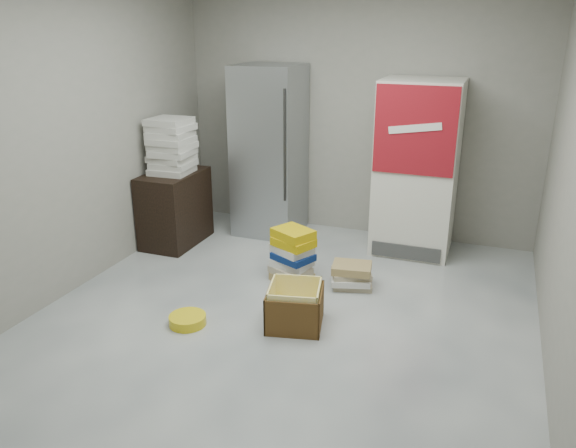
# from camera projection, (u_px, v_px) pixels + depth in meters

# --- Properties ---
(ground) EXTENTS (5.00, 5.00, 0.00)m
(ground) POSITION_uv_depth(u_px,v_px,m) (273.00, 331.00, 4.49)
(ground) COLOR silver
(ground) RESTS_ON ground
(room_shell) EXTENTS (4.04, 5.04, 2.82)m
(room_shell) POSITION_uv_depth(u_px,v_px,m) (271.00, 103.00, 3.88)
(room_shell) COLOR gray
(room_shell) RESTS_ON ground
(steel_fridge) EXTENTS (0.70, 0.72, 1.90)m
(steel_fridge) POSITION_uv_depth(u_px,v_px,m) (270.00, 151.00, 6.34)
(steel_fridge) COLOR #ACAFB4
(steel_fridge) RESTS_ON ground
(coke_cooler) EXTENTS (0.80, 0.73, 1.80)m
(coke_cooler) POSITION_uv_depth(u_px,v_px,m) (417.00, 168.00, 5.80)
(coke_cooler) COLOR silver
(coke_cooler) RESTS_ON ground
(wood_shelf) EXTENTS (0.50, 0.80, 0.80)m
(wood_shelf) POSITION_uv_depth(u_px,v_px,m) (175.00, 208.00, 6.16)
(wood_shelf) COLOR black
(wood_shelf) RESTS_ON ground
(supply_box_stack) EXTENTS (0.45, 0.44, 0.58)m
(supply_box_stack) POSITION_uv_depth(u_px,v_px,m) (172.00, 146.00, 5.92)
(supply_box_stack) COLOR beige
(supply_box_stack) RESTS_ON wood_shelf
(phonebook_stack_main) EXTENTS (0.46, 0.42, 0.52)m
(phonebook_stack_main) POSITION_uv_depth(u_px,v_px,m) (292.00, 255.00, 5.28)
(phonebook_stack_main) COLOR #9D844F
(phonebook_stack_main) RESTS_ON ground
(phonebook_stack_side) EXTENTS (0.43, 0.40, 0.23)m
(phonebook_stack_side) POSITION_uv_depth(u_px,v_px,m) (352.00, 275.00, 5.19)
(phonebook_stack_side) COLOR tan
(phonebook_stack_side) RESTS_ON ground
(cardboard_box) EXTENTS (0.52, 0.52, 0.35)m
(cardboard_box) POSITION_uv_depth(u_px,v_px,m) (295.00, 309.00, 4.53)
(cardboard_box) COLOR yellow
(cardboard_box) RESTS_ON ground
(bucket_lid) EXTENTS (0.40, 0.40, 0.08)m
(bucket_lid) POSITION_uv_depth(u_px,v_px,m) (188.00, 320.00, 4.57)
(bucket_lid) COLOR yellow
(bucket_lid) RESTS_ON ground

